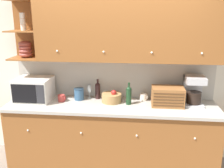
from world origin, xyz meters
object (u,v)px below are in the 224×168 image
at_px(mug_blue_second, 143,97).
at_px(microwave, 34,89).
at_px(storage_canister, 79,94).
at_px(second_wine_bottle, 129,95).
at_px(bread_box, 168,96).
at_px(mug, 62,98).
at_px(fruit_basket, 112,98).
at_px(wine_bottle, 98,90).
at_px(wine_glass, 89,89).
at_px(coffee_maker, 194,90).

bearing_deg(mug_blue_second, microwave, -174.30).
distance_m(storage_canister, second_wine_bottle, 0.73).
height_order(microwave, bread_box, microwave).
height_order(mug, fruit_basket, fruit_basket).
relative_size(microwave, wine_bottle, 1.68).
bearing_deg(wine_glass, storage_canister, -149.38).
bearing_deg(wine_bottle, second_wine_bottle, -23.04).
height_order(storage_canister, wine_bottle, wine_bottle).
distance_m(mug, bread_box, 1.46).
distance_m(microwave, coffee_maker, 2.21).
distance_m(wine_bottle, bread_box, 0.99).
bearing_deg(mug, second_wine_bottle, -1.32).
relative_size(mug, bread_box, 0.26).
height_order(second_wine_bottle, mug_blue_second, second_wine_bottle).
height_order(microwave, coffee_maker, coffee_maker).
bearing_deg(bread_box, mug, 179.43).
bearing_deg(second_wine_bottle, storage_canister, 170.77).
bearing_deg(wine_glass, mug_blue_second, -1.35).
bearing_deg(fruit_basket, wine_bottle, 148.97).
bearing_deg(microwave, coffee_maker, 1.82).
xyz_separation_m(storage_canister, wine_bottle, (0.26, 0.08, 0.05)).
bearing_deg(second_wine_bottle, microwave, 178.93).
relative_size(wine_glass, fruit_basket, 0.74).
bearing_deg(second_wine_bottle, mug_blue_second, 41.26).
bearing_deg(microwave, fruit_basket, 2.06).
relative_size(second_wine_bottle, bread_box, 0.73).
bearing_deg(mug_blue_second, wine_bottle, 178.75).
distance_m(wine_bottle, fruit_basket, 0.26).
height_order(microwave, wine_glass, microwave).
bearing_deg(coffee_maker, bread_box, -166.00).
height_order(mug, wine_glass, wine_glass).
height_order(wine_bottle, mug_blue_second, wine_bottle).
relative_size(storage_canister, second_wine_bottle, 0.55).
bearing_deg(fruit_basket, coffee_maker, 1.58).
relative_size(wine_bottle, mug_blue_second, 2.70).
bearing_deg(mug, wine_bottle, 19.35).
xyz_separation_m(mug_blue_second, bread_box, (0.31, -0.17, 0.08)).
distance_m(storage_canister, mug_blue_second, 0.92).
bearing_deg(microwave, mug, -0.46).
bearing_deg(mug_blue_second, bread_box, -28.75).
relative_size(wine_bottle, bread_box, 0.69).
distance_m(wine_glass, mug_blue_second, 0.79).
xyz_separation_m(microwave, wine_bottle, (0.88, 0.17, -0.03)).
height_order(storage_canister, wine_glass, wine_glass).
distance_m(microwave, bread_box, 1.86).
height_order(mug, wine_bottle, wine_bottle).
height_order(microwave, mug_blue_second, microwave).
relative_size(mug, fruit_basket, 0.39).
distance_m(wine_glass, coffee_maker, 1.45).
bearing_deg(wine_glass, wine_bottle, -1.88).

